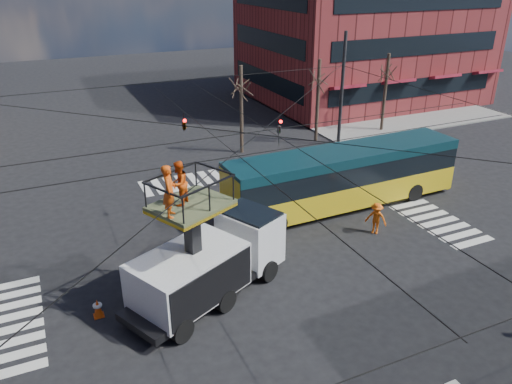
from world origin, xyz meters
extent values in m
plane|color=black|center=(0.00, 0.00, 0.00)|extent=(120.00, 120.00, 0.00)
cube|color=slate|center=(21.00, 21.00, 0.06)|extent=(18.00, 18.00, 0.12)
cube|color=maroon|center=(22.00, 24.00, 7.00)|extent=(20.00, 16.00, 14.00)
cube|color=black|center=(22.00, 16.00, 2.45)|extent=(17.00, 0.12, 1.58)
cube|color=black|center=(12.00, 24.00, 2.45)|extent=(0.12, 13.60, 1.58)
cube|color=black|center=(22.00, 16.00, 5.95)|extent=(17.00, 0.12, 1.57)
cube|color=black|center=(12.00, 24.00, 5.95)|extent=(0.12, 13.60, 1.57)
cube|color=black|center=(22.00, 16.00, 9.45)|extent=(17.00, 0.12, 1.57)
cylinder|color=#2D2D30|center=(12.00, 12.00, 4.00)|extent=(0.24, 0.24, 8.00)
cylinder|color=black|center=(0.00, 12.00, 5.70)|extent=(24.00, 0.03, 0.03)
cylinder|color=black|center=(12.00, 0.00, 5.70)|extent=(0.03, 24.00, 0.03)
cylinder|color=black|center=(0.00, 0.00, 5.90)|extent=(24.02, 24.02, 0.03)
cylinder|color=black|center=(0.00, 0.00, 5.90)|extent=(24.02, 24.02, 0.03)
cylinder|color=black|center=(0.00, -1.20, 5.60)|extent=(24.00, 0.03, 0.03)
cylinder|color=black|center=(0.00, 1.20, 5.60)|extent=(24.00, 0.03, 0.03)
cylinder|color=black|center=(-1.20, 0.00, 5.50)|extent=(0.03, 24.00, 0.03)
cylinder|color=black|center=(1.20, 0.00, 5.50)|extent=(0.03, 24.00, 0.03)
imported|color=black|center=(2.50, 3.00, 5.10)|extent=(0.16, 0.20, 1.00)
imported|color=black|center=(-1.50, 5.00, 5.35)|extent=(0.26, 1.24, 0.50)
cylinder|color=#382B21|center=(5.00, 13.50, 3.00)|extent=(0.24, 0.24, 6.00)
cylinder|color=#382B21|center=(11.00, 13.50, 3.00)|extent=(0.24, 0.24, 6.00)
cylinder|color=#382B21|center=(17.00, 13.50, 3.00)|extent=(0.24, 0.24, 6.00)
cube|color=black|center=(-2.80, -1.39, 0.55)|extent=(7.26, 5.02, 0.30)
cube|color=silver|center=(-0.46, -0.26, 1.55)|extent=(2.66, 2.94, 2.20)
cube|color=black|center=(-0.46, -0.26, 2.35)|extent=(2.44, 2.77, 0.80)
cube|color=silver|center=(-3.61, -1.79, 1.45)|extent=(4.87, 4.08, 1.80)
cylinder|color=black|center=(-0.14, -1.39, 0.45)|extent=(0.96, 0.71, 0.90)
cylinder|color=black|center=(-1.14, 0.68, 0.45)|extent=(0.96, 0.71, 0.90)
cylinder|color=black|center=(-2.48, -2.52, 0.45)|extent=(0.96, 0.71, 0.90)
cylinder|color=black|center=(-3.48, -0.45, 0.45)|extent=(0.96, 0.71, 0.90)
cylinder|color=black|center=(-4.46, -3.47, 0.45)|extent=(0.96, 0.71, 0.90)
cylinder|color=black|center=(-5.46, -1.40, 0.45)|extent=(0.96, 0.71, 0.90)
cube|color=black|center=(-3.34, -1.66, 2.82)|extent=(0.60, 0.60, 2.83)
cube|color=#4B5533|center=(-3.34, -1.66, 4.23)|extent=(3.25, 3.02, 0.12)
cube|color=yellow|center=(-3.34, -1.66, 4.11)|extent=(3.25, 3.02, 0.12)
imported|color=#E34E0E|center=(-4.23, -2.31, 5.20)|extent=(0.65, 0.77, 1.81)
imported|color=#E34E0E|center=(-3.70, -1.58, 5.09)|extent=(0.97, 0.98, 1.59)
cube|color=gold|center=(6.60, 3.32, 0.95)|extent=(13.25, 2.90, 1.30)
cube|color=black|center=(6.60, 3.32, 2.15)|extent=(13.25, 2.85, 1.10)
cube|color=#0B2A32|center=(6.60, 3.32, 2.95)|extent=(13.25, 2.90, 0.50)
cube|color=gold|center=(0.11, 3.17, 1.60)|extent=(0.31, 2.48, 2.80)
cube|color=gold|center=(13.10, 3.46, 1.60)|extent=(0.31, 2.48, 2.80)
cube|color=black|center=(0.06, 3.17, 0.45)|extent=(0.21, 2.60, 0.30)
cube|color=gold|center=(0.21, 3.17, 2.85)|extent=(0.14, 1.60, 0.35)
cylinder|color=black|center=(2.01, 2.03, 0.50)|extent=(1.01, 0.32, 1.00)
cylinder|color=black|center=(1.96, 4.39, 0.50)|extent=(1.01, 0.32, 1.00)
cylinder|color=black|center=(10.59, 2.23, 0.50)|extent=(1.01, 0.32, 1.00)
cylinder|color=black|center=(10.53, 4.59, 0.50)|extent=(1.01, 0.32, 1.00)
cone|color=#E44809|center=(-6.91, -0.89, 0.38)|extent=(0.36, 0.36, 0.75)
imported|color=red|center=(-3.41, -1.28, 0.98)|extent=(0.85, 1.24, 1.96)
imported|color=#FF6210|center=(6.35, 0.06, 0.80)|extent=(1.12, 1.18, 1.60)
camera|label=1|loc=(-7.80, -17.00, 11.89)|focal=35.00mm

